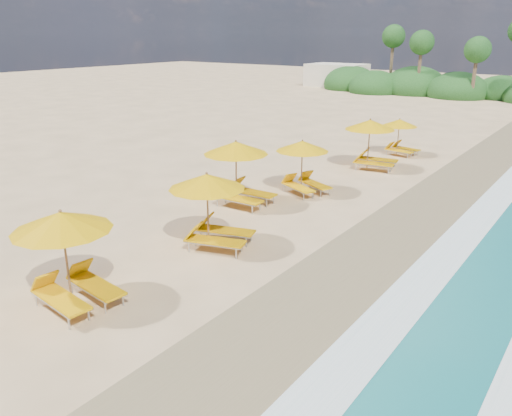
# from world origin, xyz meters

# --- Properties ---
(ground) EXTENTS (160.00, 160.00, 0.00)m
(ground) POSITION_xyz_m (0.00, 0.00, 0.00)
(ground) COLOR #D6B17D
(ground) RESTS_ON ground
(wet_sand) EXTENTS (4.00, 160.00, 0.01)m
(wet_sand) POSITION_xyz_m (4.00, 0.00, 0.01)
(wet_sand) COLOR olive
(wet_sand) RESTS_ON ground
(surf_foam) EXTENTS (4.00, 160.00, 0.01)m
(surf_foam) POSITION_xyz_m (6.70, 0.00, 0.03)
(surf_foam) COLOR white
(surf_foam) RESTS_ON ground
(station_2) EXTENTS (2.91, 2.74, 2.53)m
(station_2) POSITION_xyz_m (-1.40, -6.05, 1.42)
(station_2) COLOR olive
(station_2) RESTS_ON ground
(station_3) EXTENTS (3.17, 3.09, 2.50)m
(station_3) POSITION_xyz_m (-0.92, -1.07, 1.40)
(station_3) COLOR olive
(station_3) RESTS_ON ground
(station_4) EXTENTS (2.91, 2.71, 2.64)m
(station_4) POSITION_xyz_m (-2.84, 2.85, 1.48)
(station_4) COLOR olive
(station_4) RESTS_ON ground
(station_5) EXTENTS (3.02, 3.00, 2.32)m
(station_5) POSITION_xyz_m (-1.60, 5.75, 1.30)
(station_5) COLOR olive
(station_5) RESTS_ON ground
(station_6) EXTENTS (3.05, 2.91, 2.57)m
(station_6) POSITION_xyz_m (-0.93, 11.36, 1.44)
(station_6) COLOR olive
(station_6) RESTS_ON ground
(station_7) EXTENTS (2.43, 2.31, 2.06)m
(station_7) POSITION_xyz_m (-0.91, 15.24, 1.15)
(station_7) COLOR olive
(station_7) RESTS_ON ground
(treeline) EXTENTS (25.80, 8.80, 9.74)m
(treeline) POSITION_xyz_m (-9.94, 45.51, 1.00)
(treeline) COLOR #163D14
(treeline) RESTS_ON ground
(beach_building) EXTENTS (7.00, 5.00, 2.80)m
(beach_building) POSITION_xyz_m (-22.00, 48.00, 1.40)
(beach_building) COLOR beige
(beach_building) RESTS_ON ground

